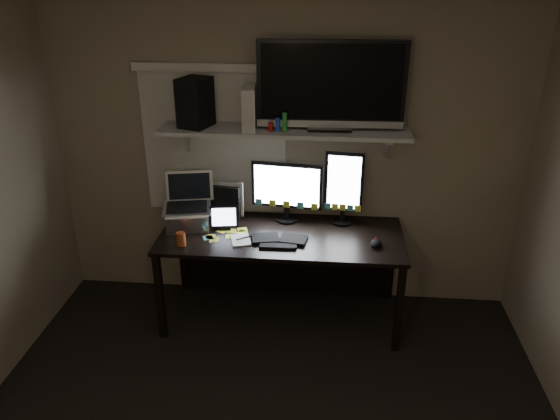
# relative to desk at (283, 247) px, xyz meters

# --- Properties ---
(back_wall) EXTENTS (3.60, 0.00, 3.60)m
(back_wall) POSITION_rel_desk_xyz_m (0.00, 0.25, 0.70)
(back_wall) COLOR #726152
(back_wall) RESTS_ON floor
(window_blinds) EXTENTS (1.10, 0.02, 1.10)m
(window_blinds) POSITION_rel_desk_xyz_m (-0.55, 0.24, 0.75)
(window_blinds) COLOR beige
(window_blinds) RESTS_ON back_wall
(desk) EXTENTS (1.80, 0.75, 0.73)m
(desk) POSITION_rel_desk_xyz_m (0.00, 0.00, 0.00)
(desk) COLOR black
(desk) RESTS_ON floor
(wall_shelf) EXTENTS (1.80, 0.35, 0.03)m
(wall_shelf) POSITION_rel_desk_xyz_m (0.00, 0.08, 0.91)
(wall_shelf) COLOR #A9A8A4
(wall_shelf) RESTS_ON back_wall
(monitor_landscape) EXTENTS (0.55, 0.12, 0.48)m
(monitor_landscape) POSITION_rel_desk_xyz_m (0.02, 0.12, 0.42)
(monitor_landscape) COLOR black
(monitor_landscape) RESTS_ON desk
(monitor_portrait) EXTENTS (0.29, 0.09, 0.58)m
(monitor_portrait) POSITION_rel_desk_xyz_m (0.45, 0.12, 0.47)
(monitor_portrait) COLOR black
(monitor_portrait) RESTS_ON desk
(keyboard) EXTENTS (0.41, 0.17, 0.02)m
(keyboard) POSITION_rel_desk_xyz_m (-0.01, -0.23, 0.19)
(keyboard) COLOR black
(keyboard) RESTS_ON desk
(mouse) EXTENTS (0.11, 0.14, 0.04)m
(mouse) POSITION_rel_desk_xyz_m (0.68, -0.24, 0.20)
(mouse) COLOR black
(mouse) RESTS_ON desk
(notepad) EXTENTS (0.18, 0.22, 0.01)m
(notepad) POSITION_rel_desk_xyz_m (-0.29, -0.25, 0.18)
(notepad) COLOR beige
(notepad) RESTS_ON desk
(tablet) EXTENTS (0.22, 0.12, 0.19)m
(tablet) POSITION_rel_desk_xyz_m (-0.44, -0.07, 0.27)
(tablet) COLOR black
(tablet) RESTS_ON desk
(file_sorter) EXTENTS (0.24, 0.14, 0.29)m
(file_sorter) POSITION_rel_desk_xyz_m (-0.45, 0.13, 0.32)
(file_sorter) COLOR black
(file_sorter) RESTS_ON desk
(laptop) EXTENTS (0.41, 0.35, 0.40)m
(laptop) POSITION_rel_desk_xyz_m (-0.72, -0.07, 0.38)
(laptop) COLOR silver
(laptop) RESTS_ON desk
(cup) EXTENTS (0.07, 0.07, 0.10)m
(cup) POSITION_rel_desk_xyz_m (-0.70, -0.36, 0.23)
(cup) COLOR #913B1A
(cup) RESTS_ON desk
(sticky_notes) EXTENTS (0.36, 0.30, 0.00)m
(sticky_notes) POSITION_rel_desk_xyz_m (-0.40, -0.18, 0.18)
(sticky_notes) COLOR #D7E33D
(sticky_notes) RESTS_ON desk
(tv) EXTENTS (1.04, 0.21, 0.62)m
(tv) POSITION_rel_desk_xyz_m (0.32, 0.10, 1.24)
(tv) COLOR black
(tv) RESTS_ON wall_shelf
(game_console) EXTENTS (0.11, 0.26, 0.30)m
(game_console) POSITION_rel_desk_xyz_m (-0.24, 0.05, 1.08)
(game_console) COLOR #BBB6A9
(game_console) RESTS_ON wall_shelf
(speaker) EXTENTS (0.26, 0.28, 0.35)m
(speaker) POSITION_rel_desk_xyz_m (-0.64, 0.08, 1.10)
(speaker) COLOR black
(speaker) RESTS_ON wall_shelf
(bottles) EXTENTS (0.21, 0.06, 0.13)m
(bottles) POSITION_rel_desk_xyz_m (-0.04, 0.00, 0.99)
(bottles) COLOR #A50F0C
(bottles) RESTS_ON wall_shelf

